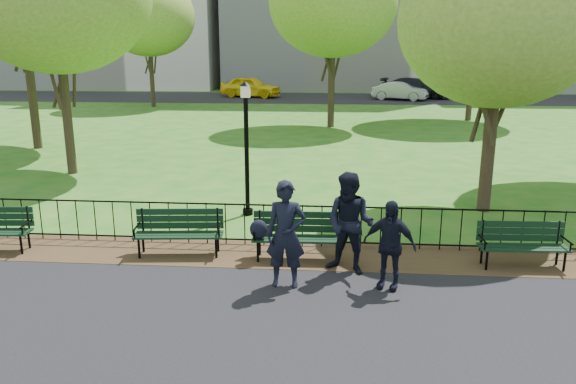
# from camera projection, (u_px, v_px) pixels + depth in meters

# --- Properties ---
(ground) EXTENTS (120.00, 120.00, 0.00)m
(ground) POSITION_uv_depth(u_px,v_px,m) (330.00, 288.00, 9.68)
(ground) COLOR #206219
(dirt_strip) EXTENTS (60.00, 1.60, 0.01)m
(dirt_strip) POSITION_uv_depth(u_px,v_px,m) (331.00, 256.00, 11.12)
(dirt_strip) COLOR #372716
(dirt_strip) RESTS_ON ground
(far_street) EXTENTS (70.00, 9.00, 0.01)m
(far_street) POSITION_uv_depth(u_px,v_px,m) (334.00, 98.00, 43.40)
(far_street) COLOR black
(far_street) RESTS_ON ground
(iron_fence) EXTENTS (24.06, 0.06, 1.00)m
(iron_fence) POSITION_uv_depth(u_px,v_px,m) (332.00, 224.00, 11.48)
(iron_fence) COLOR black
(iron_fence) RESTS_ON ground
(park_bench_main) EXTENTS (1.80, 0.60, 0.99)m
(park_bench_main) POSITION_uv_depth(u_px,v_px,m) (285.00, 230.00, 10.83)
(park_bench_main) COLOR black
(park_bench_main) RESTS_ON ground
(park_bench_left_a) EXTENTS (1.77, 0.70, 0.98)m
(park_bench_left_a) POSITION_uv_depth(u_px,v_px,m) (179.00, 227.00, 11.11)
(park_bench_left_a) COLOR black
(park_bench_left_a) RESTS_ON ground
(park_bench_right_a) EXTENTS (1.65, 0.57, 0.92)m
(park_bench_right_a) POSITION_uv_depth(u_px,v_px,m) (522.00, 240.00, 10.50)
(park_bench_right_a) COLOR black
(park_bench_right_a) RESTS_ON ground
(lamppost) EXTENTS (0.29, 0.29, 3.24)m
(lamppost) POSITION_uv_depth(u_px,v_px,m) (246.00, 144.00, 13.40)
(lamppost) COLOR black
(lamppost) RESTS_ON ground
(tree_near_e) EXTENTS (4.75, 4.75, 6.62)m
(tree_near_e) POSITION_uv_depth(u_px,v_px,m) (500.00, 21.00, 13.00)
(tree_near_e) COLOR #2D2116
(tree_near_e) RESTS_ON ground
(tree_far_c) EXTENTS (6.23, 6.23, 8.68)m
(tree_far_c) POSITION_uv_depth(u_px,v_px,m) (333.00, 2.00, 26.92)
(tree_far_c) COLOR #2D2116
(tree_far_c) RESTS_ON ground
(tree_far_w) EXTENTS (5.97, 5.97, 8.32)m
(tree_far_w) POSITION_uv_depth(u_px,v_px,m) (148.00, 17.00, 36.08)
(tree_far_w) COLOR #2D2116
(tree_far_w) RESTS_ON ground
(person_left) EXTENTS (0.69, 0.46, 1.86)m
(person_left) POSITION_uv_depth(u_px,v_px,m) (286.00, 235.00, 9.52)
(person_left) COLOR black
(person_left) RESTS_ON asphalt_path
(person_mid) EXTENTS (1.02, 0.79, 1.87)m
(person_mid) POSITION_uv_depth(u_px,v_px,m) (350.00, 223.00, 10.10)
(person_mid) COLOR black
(person_mid) RESTS_ON asphalt_path
(person_right) EXTENTS (0.99, 0.67, 1.56)m
(person_right) POSITION_uv_depth(u_px,v_px,m) (389.00, 245.00, 9.49)
(person_right) COLOR black
(person_right) RESTS_ON asphalt_path
(taxi) EXTENTS (5.08, 3.11, 1.62)m
(taxi) POSITION_uv_depth(u_px,v_px,m) (251.00, 87.00, 43.96)
(taxi) COLOR yellow
(taxi) RESTS_ON far_street
(sedan_silver) EXTENTS (4.30, 2.66, 1.34)m
(sedan_silver) POSITION_uv_depth(u_px,v_px,m) (400.00, 91.00, 41.65)
(sedan_silver) COLOR #B0B2B8
(sedan_silver) RESTS_ON far_street
(sedan_dark) EXTENTS (5.68, 3.42, 1.54)m
(sedan_dark) POSITION_uv_depth(u_px,v_px,m) (416.00, 88.00, 43.16)
(sedan_dark) COLOR black
(sedan_dark) RESTS_ON far_street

